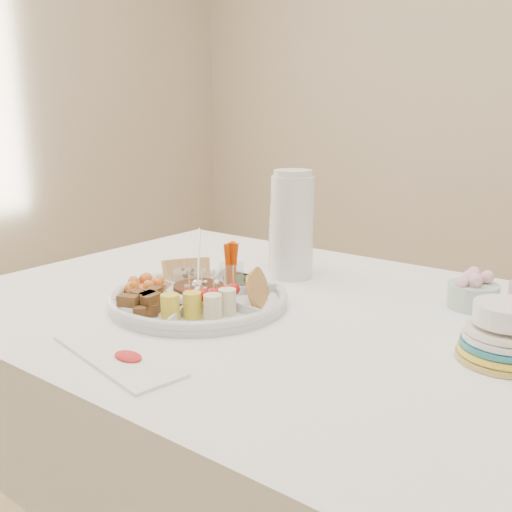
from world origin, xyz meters
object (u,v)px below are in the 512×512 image
Objects in this scene: dining_table at (295,468)px; party_tray at (199,295)px; thermos at (292,223)px; plate_stack at (505,333)px.

party_tray is (-0.19, -0.10, 0.40)m from dining_table.
thermos is at bearing 126.94° from dining_table.
plate_stack is at bearing 0.22° from dining_table.
thermos is (-0.16, 0.21, 0.52)m from dining_table.
party_tray is at bearing -170.63° from plate_stack.
dining_table is at bearing 26.85° from party_tray.
dining_table is at bearing -53.06° from thermos.
thermos is 1.81× the size of plate_stack.
plate_stack is (0.60, 0.10, 0.03)m from party_tray.
thermos is at bearing 83.16° from party_tray.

